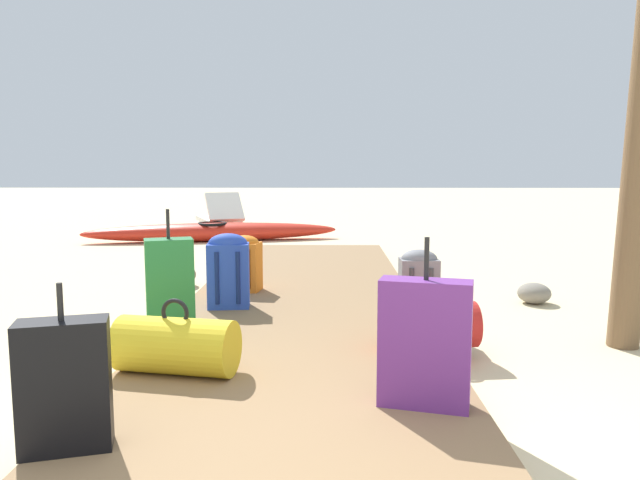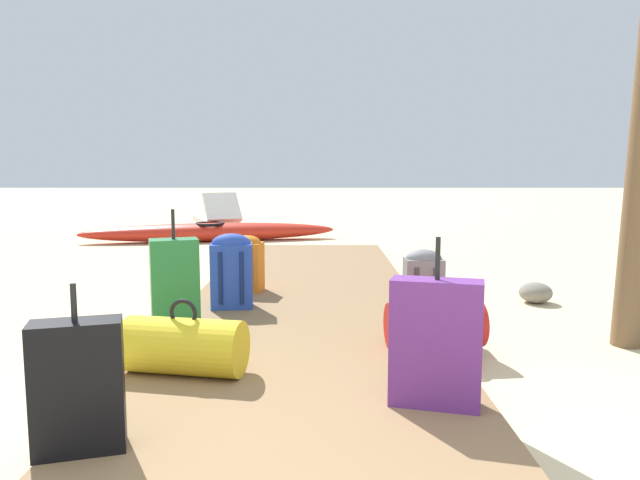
% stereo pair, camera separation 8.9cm
% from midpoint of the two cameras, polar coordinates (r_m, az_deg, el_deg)
% --- Properties ---
extents(ground_plane, '(60.00, 60.00, 0.00)m').
position_cam_midpoint_polar(ground_plane, '(4.71, -1.49, -8.27)').
color(ground_plane, beige).
extents(boardwalk, '(1.98, 7.13, 0.08)m').
position_cam_midpoint_polar(boardwalk, '(5.39, -1.20, -5.86)').
color(boardwalk, olive).
rests_on(boardwalk, ground).
extents(duffel_bag_yellow, '(0.72, 0.44, 0.43)m').
position_cam_midpoint_polar(duffel_bag_yellow, '(3.50, -12.80, -9.74)').
color(duffel_bag_yellow, gold).
rests_on(duffel_bag_yellow, boardwalk).
extents(suitcase_green, '(0.37, 0.28, 0.87)m').
position_cam_midpoint_polar(suitcase_green, '(4.28, -13.49, -4.30)').
color(suitcase_green, '#237538').
rests_on(suitcase_green, boardwalk).
extents(suitcase_purple, '(0.46, 0.27, 0.83)m').
position_cam_midpoint_polar(suitcase_purple, '(2.98, 10.77, -9.62)').
color(suitcase_purple, '#6B2D84').
rests_on(suitcase_purple, boardwalk).
extents(backpack_orange, '(0.31, 0.28, 0.52)m').
position_cam_midpoint_polar(backpack_orange, '(5.64, -6.69, -2.06)').
color(backpack_orange, orange).
rests_on(backpack_orange, boardwalk).
extents(backpack_grey, '(0.28, 0.23, 0.56)m').
position_cam_midpoint_polar(backpack_grey, '(4.45, 9.92, -4.30)').
color(backpack_grey, slate).
rests_on(backpack_grey, boardwalk).
extents(duffel_bag_red, '(0.64, 0.36, 0.41)m').
position_cam_midpoint_polar(duffel_bag_red, '(3.95, 10.92, -7.92)').
color(duffel_bag_red, red).
rests_on(duffel_bag_red, boardwalk).
extents(suitcase_black, '(0.39, 0.26, 0.70)m').
position_cam_midpoint_polar(suitcase_black, '(2.70, -22.20, -12.67)').
color(suitcase_black, black).
rests_on(suitcase_black, boardwalk).
extents(backpack_blue, '(0.36, 0.25, 0.62)m').
position_cam_midpoint_polar(backpack_blue, '(4.98, -8.19, -2.71)').
color(backpack_blue, '#2847B7').
rests_on(backpack_blue, boardwalk).
extents(lounge_chair, '(1.12, 1.66, 0.78)m').
position_cam_midpoint_polar(lounge_chair, '(11.02, -9.26, 2.18)').
color(lounge_chair, white).
rests_on(lounge_chair, ground).
extents(kayak, '(4.23, 1.40, 0.31)m').
position_cam_midpoint_polar(kayak, '(10.14, -9.91, 0.77)').
color(kayak, red).
rests_on(kayak, ground).
extents(rock_left_far, '(0.44, 0.45, 0.24)m').
position_cam_midpoint_polar(rock_left_far, '(6.39, -13.06, -3.26)').
color(rock_left_far, gray).
rests_on(rock_left_far, ground).
extents(rock_right_near, '(0.39, 0.40, 0.19)m').
position_cam_midpoint_polar(rock_right_near, '(5.82, 20.08, -4.77)').
color(rock_right_near, gray).
rests_on(rock_right_near, ground).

